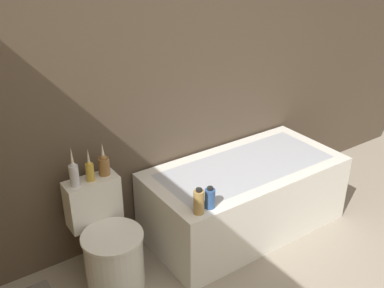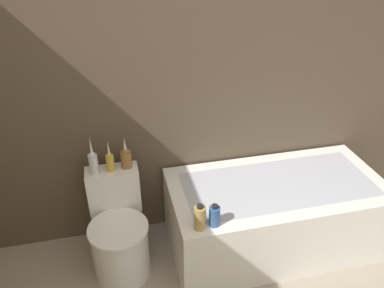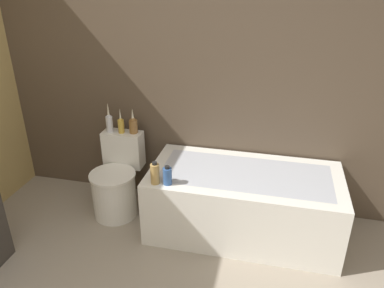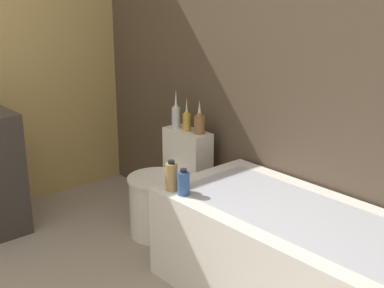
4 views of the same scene
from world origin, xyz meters
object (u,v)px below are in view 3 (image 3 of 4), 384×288
bathtub (243,202)px  shampoo_bottle_tall (155,174)px  shampoo_bottle_short (167,176)px  toilet (117,183)px  vase_bronze (133,125)px  vase_gold (109,122)px  vase_silver (121,125)px

bathtub → shampoo_bottle_tall: shampoo_bottle_tall is taller
bathtub → shampoo_bottle_short: size_ratio=10.03×
toilet → shampoo_bottle_tall: shampoo_bottle_tall is taller
bathtub → shampoo_bottle_short: 0.74m
bathtub → toilet: 1.17m
bathtub → vase_bronze: bearing=166.3°
bathtub → vase_gold: size_ratio=5.57×
vase_gold → vase_bronze: 0.22m
vase_silver → vase_gold: bearing=-177.0°
shampoo_bottle_tall → shampoo_bottle_short: 0.10m
vase_silver → vase_bronze: bearing=10.6°
vase_bronze → shampoo_bottle_tall: vase_bronze is taller
vase_gold → vase_silver: 0.11m
vase_gold → bathtub: bearing=-10.2°
vase_silver → shampoo_bottle_tall: 0.76m
toilet → shampoo_bottle_tall: bearing=-34.3°
vase_silver → vase_bronze: 0.11m
vase_silver → shampoo_bottle_short: (0.60, -0.54, -0.15)m
toilet → shampoo_bottle_tall: 0.70m
toilet → shampoo_bottle_short: size_ratio=4.55×
vase_silver → shampoo_bottle_short: vase_silver is taller
toilet → vase_gold: bearing=118.8°
shampoo_bottle_short → vase_silver: bearing=138.0°
bathtub → toilet: bearing=178.5°
vase_gold → vase_silver: bearing=3.0°
toilet → vase_silver: vase_silver is taller
bathtub → shampoo_bottle_short: shampoo_bottle_short is taller
vase_gold → shampoo_bottle_short: vase_gold is taller
bathtub → toilet: size_ratio=2.21×
bathtub → shampoo_bottle_tall: bearing=-155.1°
vase_silver → shampoo_bottle_tall: vase_silver is taller
vase_gold → shampoo_bottle_short: bearing=-36.9°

